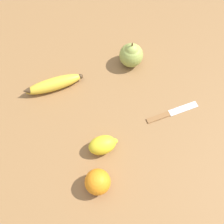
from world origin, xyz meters
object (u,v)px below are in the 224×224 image
(orange, at_px, (98,182))
(paring_knife, at_px, (171,113))
(pear, at_px, (131,54))
(lemon, at_px, (102,145))
(banana, at_px, (53,84))

(orange, bearing_deg, paring_knife, 29.19)
(orange, xyz_separation_m, pear, (0.22, 0.39, 0.01))
(lemon, bearing_deg, orange, -111.45)
(banana, bearing_deg, orange, 95.78)
(banana, bearing_deg, lemon, 107.79)
(banana, bearing_deg, pear, -177.85)
(lemon, xyz_separation_m, paring_knife, (0.24, 0.06, -0.02))
(pear, bearing_deg, orange, -119.46)
(banana, relative_size, lemon, 2.31)
(banana, height_order, orange, orange)
(paring_knife, bearing_deg, orange, -66.09)
(lemon, relative_size, paring_knife, 0.50)
(pear, xyz_separation_m, lemon, (-0.18, -0.29, -0.02))
(paring_knife, bearing_deg, pear, -170.04)
(lemon, bearing_deg, pear, 57.94)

